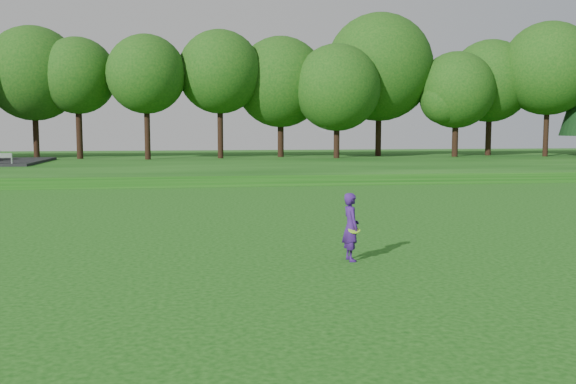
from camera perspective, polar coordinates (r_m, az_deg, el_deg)
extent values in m
plane|color=#10440D|center=(15.86, -5.00, -6.15)|extent=(140.00, 140.00, 0.00)
cube|color=#10440D|center=(49.59, -7.02, 2.44)|extent=(130.00, 30.00, 0.60)
cube|color=gray|center=(35.66, -6.65, 0.62)|extent=(130.00, 1.60, 0.04)
imported|color=#3B186E|center=(15.80, 5.61, -3.11)|extent=(0.46, 0.65, 1.68)
cylinder|color=#9AE824|center=(15.65, 5.91, -3.40)|extent=(0.29, 0.28, 0.12)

